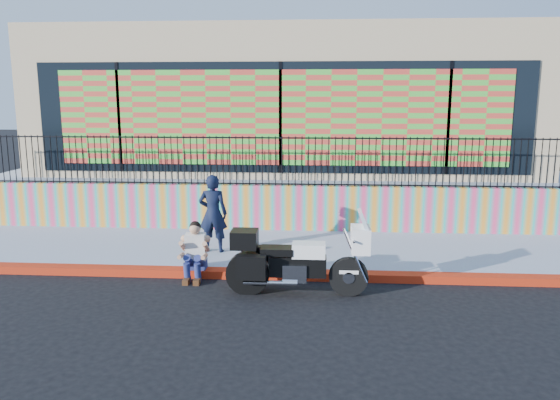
{
  "coord_description": "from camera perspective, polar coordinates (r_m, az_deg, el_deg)",
  "views": [
    {
      "loc": [
        0.98,
        -9.85,
        3.39
      ],
      "look_at": [
        0.2,
        1.2,
        1.28
      ],
      "focal_mm": 35.0,
      "sensor_mm": 36.0,
      "label": 1
    }
  ],
  "objects": [
    {
      "name": "seated_man",
      "position": [
        10.38,
        -8.94,
        -5.82
      ],
      "size": [
        0.54,
        0.71,
        1.06
      ],
      "color": "navy",
      "rests_on": "ground"
    },
    {
      "name": "red_curb",
      "position": [
        10.44,
        -1.55,
        -7.75
      ],
      "size": [
        16.0,
        0.3,
        0.15
      ],
      "primitive_type": "cube",
      "color": "#B11C0C",
      "rests_on": "ground"
    },
    {
      "name": "mural_wall",
      "position": [
        13.41,
        -0.21,
        -0.8
      ],
      "size": [
        16.0,
        0.2,
        1.1
      ],
      "primitive_type": "cube",
      "color": "#EB3D71",
      "rests_on": "sidewalk"
    },
    {
      "name": "metal_fence",
      "position": [
        13.22,
        -0.22,
        4.09
      ],
      "size": [
        15.8,
        0.04,
        1.2
      ],
      "primitive_type": null,
      "color": "black",
      "rests_on": "mural_wall"
    },
    {
      "name": "police_motorcycle",
      "position": [
        9.45,
        1.6,
        -6.2
      ],
      "size": [
        2.42,
        0.8,
        1.51
      ],
      "color": "black",
      "rests_on": "ground"
    },
    {
      "name": "sidewalk",
      "position": [
        12.01,
        -0.78,
        -5.25
      ],
      "size": [
        16.0,
        3.0,
        0.15
      ],
      "primitive_type": "cube",
      "color": "gray",
      "rests_on": "ground"
    },
    {
      "name": "storefront_building",
      "position": [
        18.01,
        0.96,
        10.33
      ],
      "size": [
        14.0,
        8.06,
        4.0
      ],
      "color": "tan",
      "rests_on": "elevated_platform"
    },
    {
      "name": "ground",
      "position": [
        10.46,
        -1.55,
        -8.14
      ],
      "size": [
        90.0,
        90.0,
        0.0
      ],
      "primitive_type": "plane",
      "color": "black",
      "rests_on": "ground"
    },
    {
      "name": "police_officer",
      "position": [
        11.53,
        -7.02,
        -1.41
      ],
      "size": [
        0.61,
        0.41,
        1.65
      ],
      "primitive_type": "imported",
      "rotation": [
        0.0,
        0.0,
        3.12
      ],
      "color": "black",
      "rests_on": "sidewalk"
    },
    {
      "name": "elevated_platform",
      "position": [
        18.43,
        0.97,
        2.15
      ],
      "size": [
        16.0,
        10.0,
        1.25
      ],
      "primitive_type": "cube",
      "color": "gray",
      "rests_on": "ground"
    }
  ]
}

